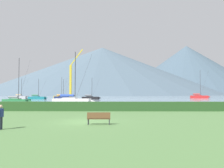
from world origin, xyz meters
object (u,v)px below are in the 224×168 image
object	(u,v)px
sailboat_slip_1	(61,97)
sailboat_slip_2	(91,98)
sailboat_slip_8	(17,101)
sailboat_slip_7	(20,97)
sailboat_slip_6	(37,98)
park_bench_near_path	(99,118)
sailboat_slip_5	(73,101)
sailboat_slip_3	(199,97)
dock_crane	(71,84)
sailboat_slip_4	(62,97)
person_seated_viewer	(1,115)

from	to	relation	value
sailboat_slip_1	sailboat_slip_2	distance (m)	25.82
sailboat_slip_8	sailboat_slip_7	bearing A→B (deg)	124.72
sailboat_slip_2	sailboat_slip_1	bearing A→B (deg)	132.79
sailboat_slip_1	sailboat_slip_6	size ratio (longest dim) A/B	1.24
sailboat_slip_8	park_bench_near_path	bearing A→B (deg)	-44.96
sailboat_slip_1	sailboat_slip_7	world-z (taller)	sailboat_slip_1
park_bench_near_path	sailboat_slip_7	bearing A→B (deg)	116.22
sailboat_slip_2	sailboat_slip_7	distance (m)	33.22
sailboat_slip_5	sailboat_slip_1	bearing A→B (deg)	112.71
sailboat_slip_3	park_bench_near_path	bearing A→B (deg)	-102.99
sailboat_slip_8	dock_crane	distance (m)	35.45
sailboat_slip_5	park_bench_near_path	xyz separation A→B (m)	(7.82, -28.75, -0.22)
dock_crane	sailboat_slip_4	bearing A→B (deg)	130.78
park_bench_near_path	person_seated_viewer	size ratio (longest dim) A/B	1.09
sailboat_slip_1	sailboat_slip_4	size ratio (longest dim) A/B	1.19
sailboat_slip_8	park_bench_near_path	size ratio (longest dim) A/B	5.89
sailboat_slip_2	person_seated_viewer	bearing A→B (deg)	-85.76
sailboat_slip_3	sailboat_slip_1	bearing A→B (deg)	-168.42
sailboat_slip_6	sailboat_slip_5	bearing A→B (deg)	-57.69
sailboat_slip_3	park_bench_near_path	world-z (taller)	sailboat_slip_3
sailboat_slip_3	park_bench_near_path	distance (m)	92.22
sailboat_slip_1	sailboat_slip_4	xyz separation A→B (m)	(3.60, -11.44, -0.01)
park_bench_near_path	sailboat_slip_6	bearing A→B (deg)	112.14
sailboat_slip_7	dock_crane	bearing A→B (deg)	-3.28
park_bench_near_path	dock_crane	xyz separation A→B (m)	(-16.21, 67.41, 5.62)
sailboat_slip_1	sailboat_slip_7	distance (m)	17.75
sailboat_slip_5	dock_crane	distance (m)	39.93
sailboat_slip_3	dock_crane	xyz separation A→B (m)	(-56.48, -15.55, 5.39)
person_seated_viewer	sailboat_slip_4	bearing A→B (deg)	104.15
sailboat_slip_4	dock_crane	size ratio (longest dim) A/B	0.42
dock_crane	sailboat_slip_3	bearing A→B (deg)	15.39
sailboat_slip_1	sailboat_slip_3	world-z (taller)	sailboat_slip_3
sailboat_slip_1	dock_crane	size ratio (longest dim) A/B	0.50
sailboat_slip_3	sailboat_slip_5	world-z (taller)	sailboat_slip_3
sailboat_slip_7	dock_crane	distance (m)	25.23
sailboat_slip_2	sailboat_slip_6	xyz separation A→B (m)	(-20.75, 0.69, 0.00)
sailboat_slip_7	dock_crane	xyz separation A→B (m)	(23.44, -7.55, 5.50)
sailboat_slip_5	person_seated_viewer	world-z (taller)	sailboat_slip_5
sailboat_slip_6	park_bench_near_path	distance (m)	71.42
park_bench_near_path	person_seated_viewer	world-z (taller)	person_seated_viewer
park_bench_near_path	person_seated_viewer	xyz separation A→B (m)	(-6.40, -2.34, 0.44)
sailboat_slip_2	sailboat_slip_6	world-z (taller)	sailboat_slip_2
sailboat_slip_6	dock_crane	xyz separation A→B (m)	(12.60, 2.06, 5.54)
sailboat_slip_8	person_seated_viewer	world-z (taller)	sailboat_slip_8
sailboat_slip_6	person_seated_viewer	size ratio (longest dim) A/B	4.86
sailboat_slip_4	person_seated_viewer	world-z (taller)	sailboat_slip_4
dock_crane	sailboat_slip_8	bearing A→B (deg)	-98.97
sailboat_slip_2	sailboat_slip_5	size ratio (longest dim) A/B	0.73
sailboat_slip_3	sailboat_slip_8	world-z (taller)	sailboat_slip_3
sailboat_slip_7	park_bench_near_path	distance (m)	84.80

